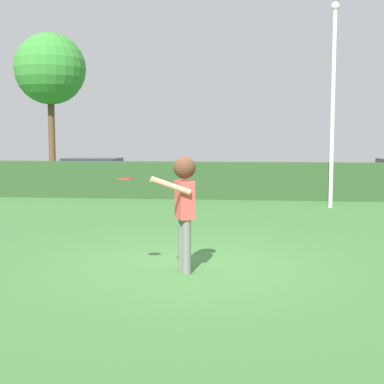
{
  "coord_description": "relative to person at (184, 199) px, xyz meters",
  "views": [
    {
      "loc": [
        1.05,
        -8.52,
        2.07
      ],
      "look_at": [
        0.01,
        0.67,
        1.15
      ],
      "focal_mm": 51.01,
      "sensor_mm": 36.0,
      "label": 1
    }
  ],
  "objects": [
    {
      "name": "ground_plane",
      "position": [
        0.0,
        0.33,
        -1.14
      ],
      "size": [
        60.0,
        60.0,
        0.0
      ],
      "primitive_type": "plane",
      "color": "#3A6C33"
    },
    {
      "name": "person",
      "position": [
        0.0,
        0.0,
        0.0
      ],
      "size": [
        0.64,
        0.75,
        1.79
      ],
      "color": "slate",
      "rests_on": "ground"
    },
    {
      "name": "frisbee",
      "position": [
        -0.88,
        -0.17,
        0.31
      ],
      "size": [
        0.23,
        0.23,
        0.04
      ],
      "color": "red"
    },
    {
      "name": "lamppost",
      "position": [
        3.34,
        8.29,
        2.15
      ],
      "size": [
        0.24,
        0.24,
        5.96
      ],
      "color": "silver",
      "rests_on": "ground"
    },
    {
      "name": "hedge_row",
      "position": [
        0.0,
        10.38,
        -0.52
      ],
      "size": [
        26.08,
        0.9,
        1.24
      ],
      "primitive_type": "cube",
      "color": "#2A4924",
      "rests_on": "ground"
    },
    {
      "name": "parked_car_blue",
      "position": [
        -5.55,
        13.63,
        -0.46
      ],
      "size": [
        4.26,
        1.92,
        1.25
      ],
      "color": "#263FA5",
      "rests_on": "ground"
    },
    {
      "name": "oak_tree",
      "position": [
        -9.14,
        18.58,
        4.34
      ],
      "size": [
        3.55,
        3.55,
        7.29
      ],
      "color": "brown",
      "rests_on": "ground"
    }
  ]
}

